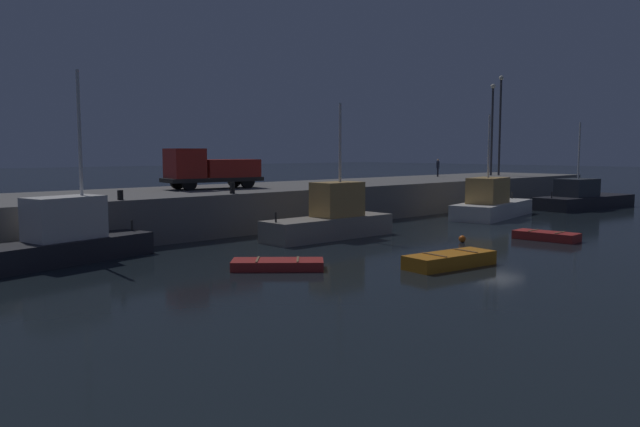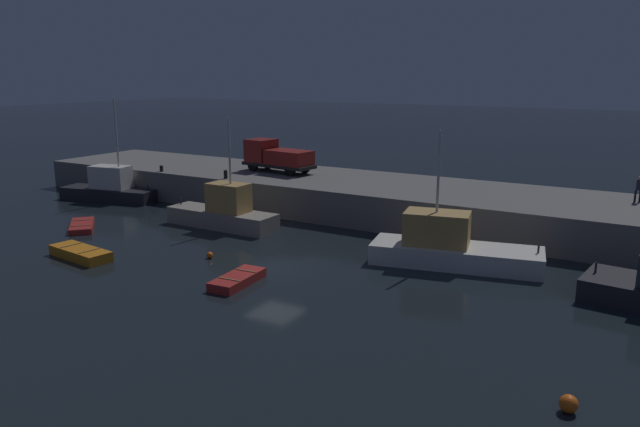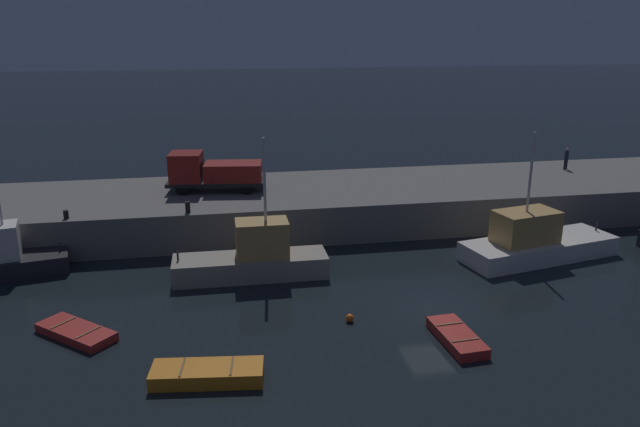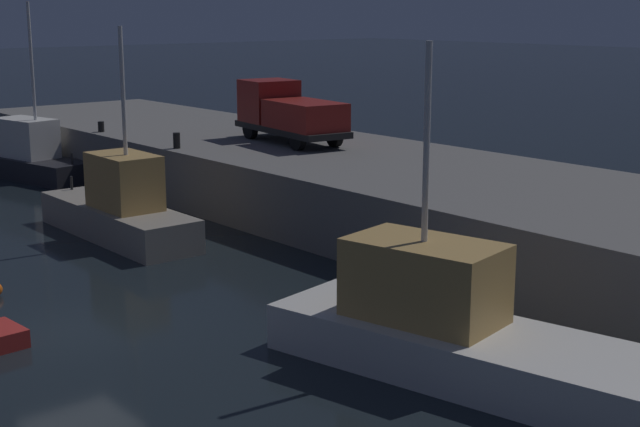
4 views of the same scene
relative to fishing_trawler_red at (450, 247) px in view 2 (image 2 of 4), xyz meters
name	(u,v)px [view 2 (image 2 of 4)]	position (x,y,z in m)	size (l,w,h in m)	color
ground_plane	(275,268)	(-7.65, -5.17, -0.96)	(320.00, 320.00, 0.00)	black
pier_quay	(386,200)	(-7.65, 8.69, 0.20)	(60.12, 9.44, 2.32)	slate
fishing_trawler_red	(450,247)	(0.00, 0.00, 0.00)	(9.22, 4.59, 7.09)	silver
fishing_boat_blue	(110,188)	(-28.83, 2.42, 0.02)	(8.21, 3.76, 8.04)	#232328
fishing_boat_white	(224,212)	(-15.40, 0.19, 0.06)	(7.83, 2.23, 7.19)	gray
dinghy_orange_near	(82,226)	(-23.19, -4.81, -0.78)	(3.59, 3.43, 0.41)	#B22823
rowboat_white_mid	(81,253)	(-17.83, -9.17, -0.68)	(4.19, 1.91, 0.60)	orange
dinghy_red_small	(237,280)	(-7.82, -8.11, -0.74)	(1.53, 3.30, 0.48)	#B22823
mooring_buoy_near	(210,255)	(-11.71, -5.59, -0.78)	(0.36, 0.36, 0.36)	orange
mooring_buoy_mid	(569,404)	(7.79, -12.09, -0.68)	(0.56, 0.56, 0.56)	orange
utility_truck	(276,156)	(-17.25, 9.01, 2.58)	(6.29, 2.82, 2.47)	black
dockworker	(639,188)	(8.02, 10.53, 2.26)	(0.40, 0.40, 1.59)	black
bollard_west	(161,169)	(-25.20, 4.55, 1.59)	(0.28, 0.28, 0.47)	black
bollard_central	(226,174)	(-18.72, 4.54, 1.66)	(0.28, 0.28, 0.62)	black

